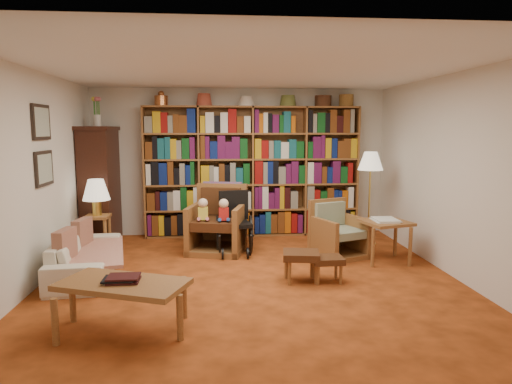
{
  "coord_description": "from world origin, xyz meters",
  "views": [
    {
      "loc": [
        -0.41,
        -5.37,
        1.82
      ],
      "look_at": [
        0.11,
        0.6,
        0.99
      ],
      "focal_mm": 32.0,
      "sensor_mm": 36.0,
      "label": 1
    }
  ],
  "objects": [
    {
      "name": "sofa",
      "position": [
        -2.05,
        0.33,
        0.24
      ],
      "size": [
        1.73,
        0.79,
        0.49
      ],
      "primitive_type": "imported",
      "rotation": [
        0.0,
        0.0,
        1.65
      ],
      "color": "beige",
      "rests_on": "floor"
    },
    {
      "name": "framed_pictures",
      "position": [
        -2.48,
        0.3,
        1.62
      ],
      "size": [
        0.03,
        0.52,
        0.97
      ],
      "color": "black",
      "rests_on": "wall_left"
    },
    {
      "name": "footstool_a",
      "position": [
        0.9,
        -0.19,
        0.25
      ],
      "size": [
        0.37,
        0.31,
        0.31
      ],
      "color": "#452212",
      "rests_on": "floor"
    },
    {
      "name": "curio_cabinet",
      "position": [
        -2.25,
        2.0,
        0.95
      ],
      "size": [
        0.5,
        0.95,
        2.4
      ],
      "color": "#33130E",
      "rests_on": "floor"
    },
    {
      "name": "wall_back",
      "position": [
        0.0,
        2.5,
        1.25
      ],
      "size": [
        5.0,
        0.0,
        5.0
      ],
      "primitive_type": "plane",
      "rotation": [
        1.57,
        0.0,
        0.0
      ],
      "color": "silver",
      "rests_on": "floor"
    },
    {
      "name": "side_table_papers",
      "position": [
        1.9,
        0.59,
        0.49
      ],
      "size": [
        0.72,
        0.72,
        0.6
      ],
      "color": "#97642F",
      "rests_on": "floor"
    },
    {
      "name": "floor",
      "position": [
        0.0,
        0.0,
        0.0
      ],
      "size": [
        5.0,
        5.0,
        0.0
      ],
      "primitive_type": "plane",
      "color": "#B74E1C",
      "rests_on": "ground"
    },
    {
      "name": "wall_left",
      "position": [
        -2.5,
        0.0,
        1.25
      ],
      "size": [
        0.0,
        5.0,
        5.0
      ],
      "primitive_type": "plane",
      "rotation": [
        1.57,
        0.0,
        1.57
      ],
      "color": "silver",
      "rests_on": "floor"
    },
    {
      "name": "wall_front",
      "position": [
        0.0,
        -2.5,
        1.25
      ],
      "size": [
        5.0,
        0.0,
        5.0
      ],
      "primitive_type": "plane",
      "rotation": [
        -1.57,
        0.0,
        0.0
      ],
      "color": "silver",
      "rests_on": "floor"
    },
    {
      "name": "floor_lamp",
      "position": [
        1.98,
        1.53,
        1.27
      ],
      "size": [
        0.39,
        0.39,
        1.47
      ],
      "color": "gold",
      "rests_on": "floor"
    },
    {
      "name": "footstool_b",
      "position": [
        0.59,
        -0.14,
        0.3
      ],
      "size": [
        0.48,
        0.42,
        0.36
      ],
      "color": "#452212",
      "rests_on": "floor"
    },
    {
      "name": "armchair_sage",
      "position": [
        1.33,
        0.97,
        0.31
      ],
      "size": [
        0.88,
        0.88,
        0.8
      ],
      "color": "#97642F",
      "rests_on": "floor"
    },
    {
      "name": "side_table_lamp",
      "position": [
        -2.15,
        1.34,
        0.4
      ],
      "size": [
        0.34,
        0.34,
        0.57
      ],
      "color": "#97642F",
      "rests_on": "floor"
    },
    {
      "name": "armchair_leather",
      "position": [
        -0.41,
        1.41,
        0.41
      ],
      "size": [
        0.98,
        1.0,
        1.0
      ],
      "color": "#97642F",
      "rests_on": "floor"
    },
    {
      "name": "cushion_left",
      "position": [
        -2.18,
        0.68,
        0.45
      ],
      "size": [
        0.18,
        0.39,
        0.38
      ],
      "primitive_type": "cube",
      "rotation": [
        0.0,
        0.0,
        -0.16
      ],
      "color": "maroon",
      "rests_on": "sofa"
    },
    {
      "name": "bookshelf",
      "position": [
        0.2,
        2.33,
        1.17
      ],
      "size": [
        3.6,
        0.3,
        2.42
      ],
      "color": "#97642F",
      "rests_on": "floor"
    },
    {
      "name": "sofa_throw",
      "position": [
        -2.0,
        0.33,
        0.3
      ],
      "size": [
        1.08,
        1.61,
        0.04
      ],
      "primitive_type": "cube",
      "rotation": [
        0.0,
        0.0,
        0.2
      ],
      "color": "beige",
      "rests_on": "sofa"
    },
    {
      "name": "coffee_table",
      "position": [
        -1.26,
        -1.34,
        0.41
      ],
      "size": [
        1.26,
        0.94,
        0.51
      ],
      "color": "#97642F",
      "rests_on": "floor"
    },
    {
      "name": "wall_right",
      "position": [
        2.5,
        0.0,
        1.25
      ],
      "size": [
        0.0,
        5.0,
        5.0
      ],
      "primitive_type": "plane",
      "rotation": [
        1.57,
        0.0,
        -1.57
      ],
      "color": "silver",
      "rests_on": "floor"
    },
    {
      "name": "ceiling",
      "position": [
        0.0,
        0.0,
        2.5
      ],
      "size": [
        5.0,
        5.0,
        0.0
      ],
      "primitive_type": "plane",
      "rotation": [
        3.14,
        0.0,
        0.0
      ],
      "color": "white",
      "rests_on": "wall_back"
    },
    {
      "name": "table_lamp",
      "position": [
        -2.15,
        1.34,
        0.93
      ],
      "size": [
        0.39,
        0.39,
        0.53
      ],
      "color": "gold",
      "rests_on": "side_table_lamp"
    },
    {
      "name": "cushion_right",
      "position": [
        -2.18,
        -0.02,
        0.45
      ],
      "size": [
        0.17,
        0.41,
        0.39
      ],
      "primitive_type": "cube",
      "rotation": [
        0.0,
        0.0,
        -0.13
      ],
      "color": "maroon",
      "rests_on": "sofa"
    },
    {
      "name": "wheelchair",
      "position": [
        -0.16,
        1.24,
        0.41
      ],
      "size": [
        0.52,
        0.73,
        0.91
      ],
      "color": "black",
      "rests_on": "floor"
    }
  ]
}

